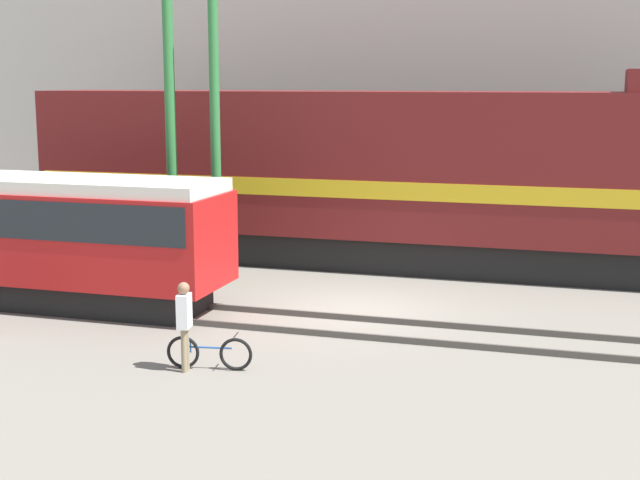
{
  "coord_description": "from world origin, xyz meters",
  "views": [
    {
      "loc": [
        5.32,
        -20.14,
        5.45
      ],
      "look_at": [
        -0.67,
        -0.61,
        1.8
      ],
      "focal_mm": 50.0,
      "sensor_mm": 36.0,
      "label": 1
    }
  ],
  "objects_px": {
    "utility_pole_left": "(171,142)",
    "utility_pole_center": "(215,136)",
    "freight_locomotive": "(370,176)",
    "person": "(184,317)",
    "bicycle": "(209,353)",
    "streetcar": "(38,232)"
  },
  "relations": [
    {
      "from": "utility_pole_left",
      "to": "utility_pole_center",
      "type": "height_order",
      "value": "utility_pole_center"
    },
    {
      "from": "freight_locomotive",
      "to": "person",
      "type": "distance_m",
      "value": 10.84
    },
    {
      "from": "utility_pole_left",
      "to": "utility_pole_center",
      "type": "distance_m",
      "value": 1.32
    },
    {
      "from": "freight_locomotive",
      "to": "bicycle",
      "type": "xyz_separation_m",
      "value": [
        -0.56,
        -10.45,
        -2.37
      ]
    },
    {
      "from": "freight_locomotive",
      "to": "person",
      "type": "bearing_deg",
      "value": -95.13
    },
    {
      "from": "streetcar",
      "to": "bicycle",
      "type": "xyz_separation_m",
      "value": [
        6.08,
        -3.49,
        -1.49
      ]
    },
    {
      "from": "streetcar",
      "to": "bicycle",
      "type": "distance_m",
      "value": 7.17
    },
    {
      "from": "freight_locomotive",
      "to": "streetcar",
      "type": "relative_size",
      "value": 2.14
    },
    {
      "from": "streetcar",
      "to": "utility_pole_center",
      "type": "bearing_deg",
      "value": 47.12
    },
    {
      "from": "streetcar",
      "to": "bicycle",
      "type": "bearing_deg",
      "value": -29.88
    },
    {
      "from": "person",
      "to": "bicycle",
      "type": "bearing_deg",
      "value": 28.57
    },
    {
      "from": "bicycle",
      "to": "utility_pole_left",
      "type": "bearing_deg",
      "value": 120.8
    },
    {
      "from": "freight_locomotive",
      "to": "person",
      "type": "height_order",
      "value": "freight_locomotive"
    },
    {
      "from": "bicycle",
      "to": "person",
      "type": "bearing_deg",
      "value": -151.43
    },
    {
      "from": "streetcar",
      "to": "person",
      "type": "height_order",
      "value": "streetcar"
    },
    {
      "from": "person",
      "to": "utility_pole_left",
      "type": "relative_size",
      "value": 0.23
    },
    {
      "from": "utility_pole_left",
      "to": "bicycle",
      "type": "bearing_deg",
      "value": -59.2
    },
    {
      "from": "freight_locomotive",
      "to": "streetcar",
      "type": "distance_m",
      "value": 9.66
    },
    {
      "from": "bicycle",
      "to": "person",
      "type": "height_order",
      "value": "person"
    },
    {
      "from": "freight_locomotive",
      "to": "utility_pole_left",
      "type": "distance_m",
      "value": 5.97
    },
    {
      "from": "streetcar",
      "to": "person",
      "type": "bearing_deg",
      "value": -33.16
    },
    {
      "from": "bicycle",
      "to": "utility_pole_left",
      "type": "relative_size",
      "value": 0.22
    }
  ]
}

